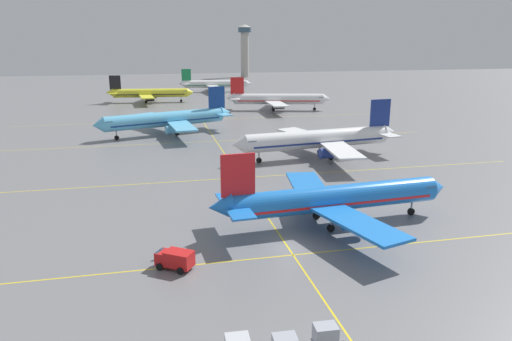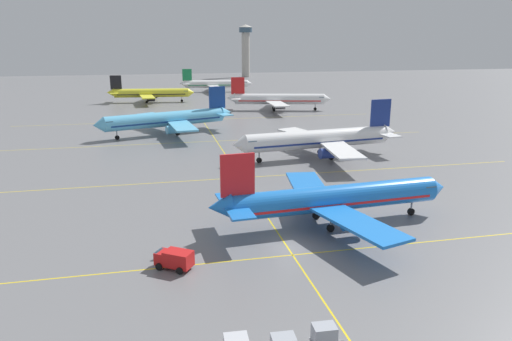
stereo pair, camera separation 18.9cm
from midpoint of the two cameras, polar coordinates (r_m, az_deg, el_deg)
ground_plane at (r=58.08m, az=3.95°, el=-9.26°), size 600.00×600.00×0.00m
airliner_front_gate at (r=64.50m, az=9.33°, el=-3.35°), size 34.58×29.76×10.75m
airliner_second_row at (r=100.60m, az=7.72°, el=3.76°), size 37.84×32.42×11.76m
airliner_third_row at (r=126.79m, az=-10.49°, el=6.08°), size 36.97×31.62×11.79m
airliner_far_left_stand at (r=167.91m, az=2.69°, el=8.55°), size 36.46×31.00×11.43m
airliner_far_right_stand at (r=193.84m, az=-12.54°, el=9.06°), size 34.10×29.24×10.60m
airliner_distant_taxiway at (r=228.25m, az=-4.86°, el=10.31°), size 34.50×29.57×10.72m
taxiway_markings at (r=101.65m, az=-3.47°, el=1.68°), size 110.32×143.80×0.01m
service_truck_red_van at (r=53.43m, az=-9.73°, el=-10.38°), size 4.43×3.82×2.10m
baggage_cart_row_middle at (r=41.36m, az=8.35°, el=-18.99°), size 2.79×1.77×1.86m
control_tower at (r=317.80m, az=-1.23°, el=14.68°), size 8.82×8.82×33.16m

